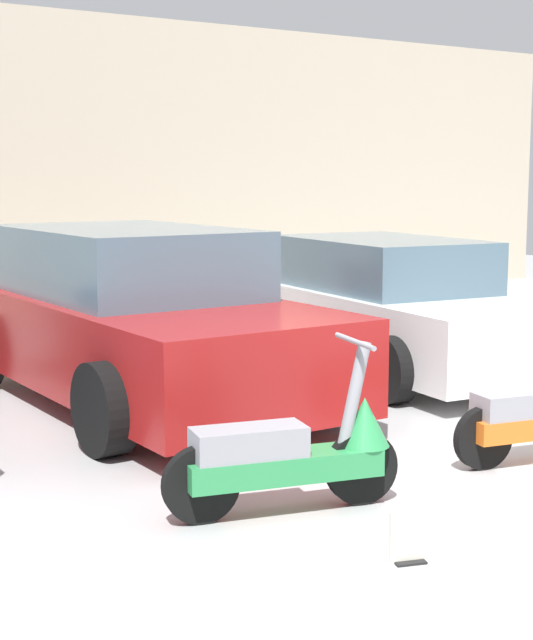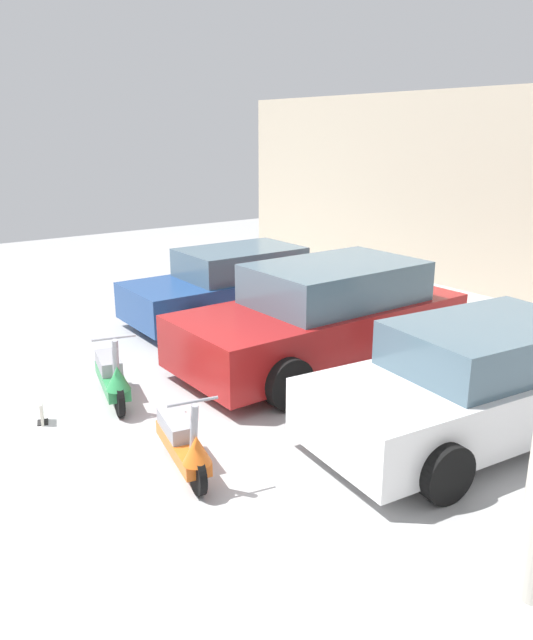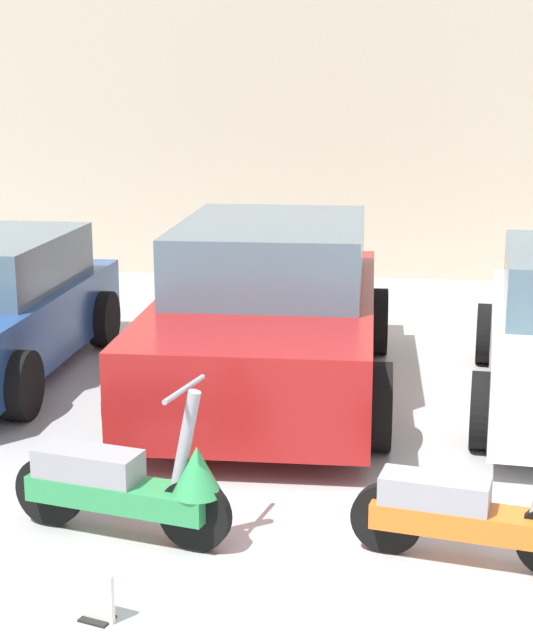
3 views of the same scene
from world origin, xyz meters
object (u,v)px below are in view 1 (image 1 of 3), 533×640
at_px(placard_near_left_scooter, 408,540).
at_px(car_rear_right, 390,308).
at_px(car_rear_center, 136,319).
at_px(scooter_front_left, 294,453).

bearing_deg(placard_near_left_scooter, car_rear_right, 51.01).
relative_size(car_rear_center, car_rear_right, 1.10).
distance_m(scooter_front_left, car_rear_center, 3.12).
distance_m(scooter_front_left, car_rear_right, 4.32).
xyz_separation_m(scooter_front_left, car_rear_right, (3.17, 2.92, 0.27)).
height_order(scooter_front_left, car_rear_center, car_rear_center).
xyz_separation_m(scooter_front_left, car_rear_center, (0.48, 3.06, 0.35)).
bearing_deg(car_rear_center, scooter_front_left, -9.49).
bearing_deg(car_rear_center, placard_near_left_scooter, -6.56).
height_order(car_rear_right, placard_near_left_scooter, car_rear_right).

